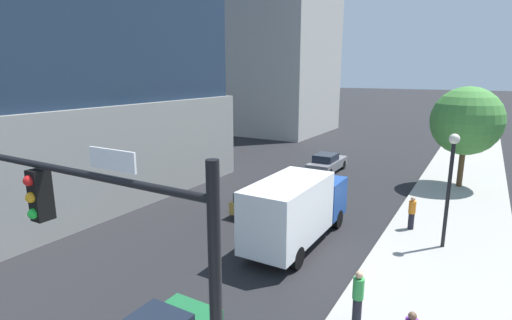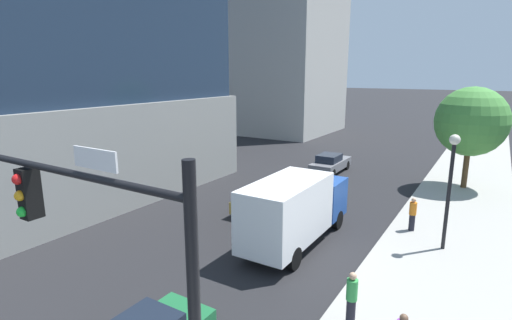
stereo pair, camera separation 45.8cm
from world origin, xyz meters
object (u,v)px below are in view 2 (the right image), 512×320
(street_lamp, at_px, (451,174))
(street_tree, at_px, (471,122))
(traffic_light_pole, at_px, (109,257))
(pedestrian_green_shirt, at_px, (352,298))
(construction_building, at_px, (274,25))
(car_gray, at_px, (330,163))
(pedestrian_orange_shirt, at_px, (413,214))
(box_truck, at_px, (295,208))
(car_gold, at_px, (264,199))

(street_lamp, bearing_deg, street_tree, 90.08)
(traffic_light_pole, xyz_separation_m, pedestrian_green_shirt, (2.41, 6.50, -3.50))
(construction_building, bearing_deg, car_gray, -49.80)
(pedestrian_green_shirt, bearing_deg, traffic_light_pole, -110.37)
(traffic_light_pole, distance_m, pedestrian_orange_shirt, 15.86)
(car_gray, distance_m, box_truck, 13.82)
(car_gray, xyz_separation_m, pedestrian_green_shirt, (7.62, -17.90, 0.30))
(street_lamp, distance_m, street_tree, 11.05)
(street_lamp, distance_m, pedestrian_orange_shirt, 3.30)
(traffic_light_pole, xyz_separation_m, car_gold, (-5.21, 14.19, -3.85))
(pedestrian_green_shirt, bearing_deg, street_lamp, 76.74)
(pedestrian_green_shirt, bearing_deg, box_truck, 132.39)
(street_lamp, height_order, street_tree, street_tree)
(traffic_light_pole, distance_m, car_gray, 25.23)
(box_truck, distance_m, pedestrian_green_shirt, 6.21)
(traffic_light_pole, height_order, street_lamp, traffic_light_pole)
(street_lamp, relative_size, street_tree, 0.76)
(street_tree, xyz_separation_m, box_truck, (-5.87, -13.78, -2.83))
(construction_building, bearing_deg, street_tree, -35.61)
(construction_building, height_order, pedestrian_orange_shirt, construction_building)
(traffic_light_pole, bearing_deg, pedestrian_orange_shirt, 80.44)
(pedestrian_green_shirt, bearing_deg, street_tree, 84.65)
(street_lamp, distance_m, pedestrian_green_shirt, 7.94)
(pedestrian_green_shirt, bearing_deg, pedestrian_orange_shirt, 88.98)
(car_gray, height_order, pedestrian_green_shirt, pedestrian_green_shirt)
(street_tree, xyz_separation_m, pedestrian_green_shirt, (-1.72, -18.34, -3.55))
(street_lamp, bearing_deg, car_gold, 177.83)
(construction_building, xyz_separation_m, car_gray, (15.25, -18.04, -12.98))
(construction_building, xyz_separation_m, traffic_light_pole, (20.46, -42.44, -9.18))
(construction_building, height_order, pedestrian_green_shirt, construction_building)
(construction_building, bearing_deg, pedestrian_orange_shirt, -49.75)
(street_lamp, height_order, pedestrian_orange_shirt, street_lamp)
(car_gray, height_order, box_truck, box_truck)
(construction_building, relative_size, pedestrian_orange_shirt, 20.94)
(street_tree, height_order, car_gray, street_tree)
(car_gray, relative_size, pedestrian_green_shirt, 2.67)
(box_truck, bearing_deg, street_lamp, 25.32)
(construction_building, bearing_deg, car_gold, -61.64)
(street_tree, height_order, pedestrian_green_shirt, street_tree)
(pedestrian_orange_shirt, bearing_deg, traffic_light_pole, -99.56)
(traffic_light_pole, distance_m, street_tree, 25.17)
(traffic_light_pole, distance_m, pedestrian_green_shirt, 7.76)
(box_truck, distance_m, pedestrian_orange_shirt, 6.06)
(traffic_light_pole, bearing_deg, street_lamp, 73.33)
(traffic_light_pole, relative_size, car_gold, 1.35)
(traffic_light_pole, height_order, pedestrian_orange_shirt, traffic_light_pole)
(construction_building, distance_m, street_tree, 31.59)
(car_gold, xyz_separation_m, pedestrian_green_shirt, (7.62, -7.70, 0.35))
(street_lamp, height_order, box_truck, street_lamp)
(street_tree, bearing_deg, pedestrian_orange_shirt, -99.24)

